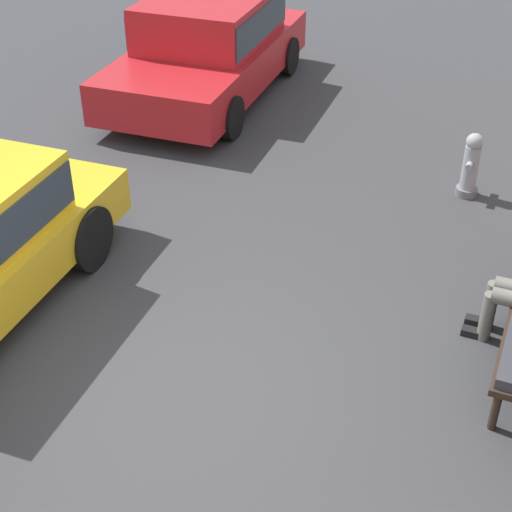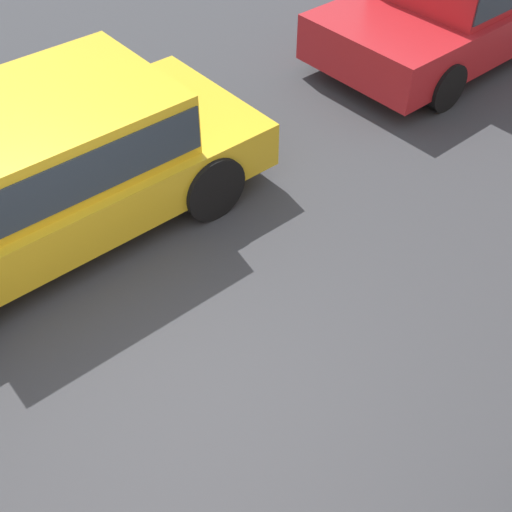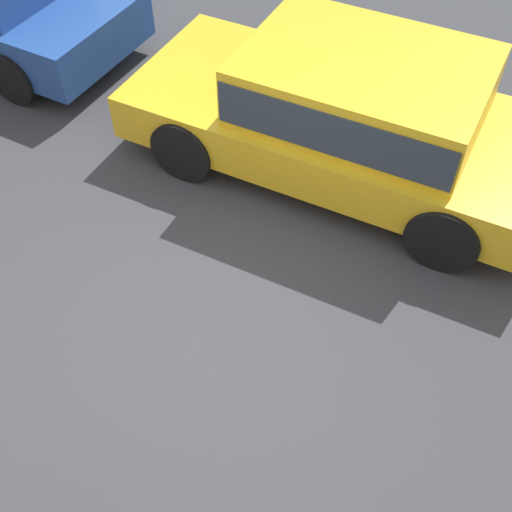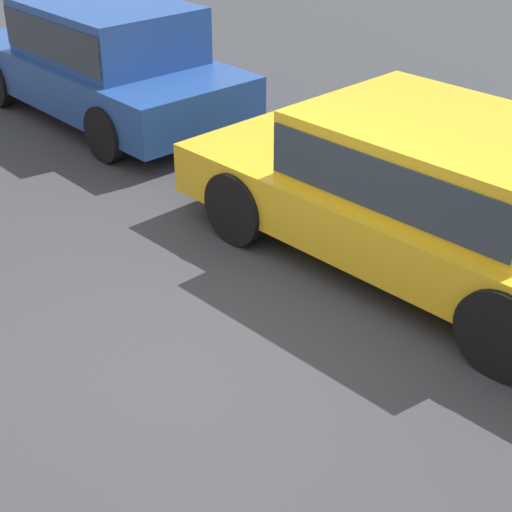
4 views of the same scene
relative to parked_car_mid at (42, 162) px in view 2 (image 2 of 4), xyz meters
name	(u,v)px [view 2 (image 2 of 4)]	position (x,y,z in m)	size (l,w,h in m)	color
ground_plane	(182,395)	(0.11, 2.48, -0.76)	(60.00, 60.00, 0.00)	#38383A
parked_car_mid	(42,162)	(0.00, 0.00, 0.00)	(4.51, 2.16, 1.36)	gold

